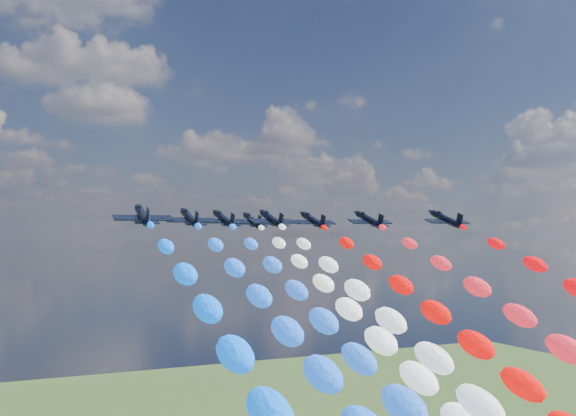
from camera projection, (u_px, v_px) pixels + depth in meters
name	position (u px, v px, depth m)	size (l,w,h in m)	color
jet_0	(143.00, 215.00, 106.64)	(9.20, 12.34, 2.72)	black
jet_1	(190.00, 218.00, 122.61)	(9.20, 12.34, 2.72)	black
jet_2	(224.00, 219.00, 132.64)	(9.20, 12.34, 2.72)	black
jet_3	(272.00, 219.00, 132.93)	(9.20, 12.34, 2.72)	black
jet_4	(252.00, 220.00, 147.22)	(9.20, 12.34, 2.72)	black
jet_5	(313.00, 220.00, 143.41)	(9.20, 12.34, 2.72)	black
jet_6	(369.00, 220.00, 139.03)	(9.20, 12.34, 2.72)	black
jet_7	(446.00, 219.00, 134.62)	(9.20, 12.34, 2.72)	black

